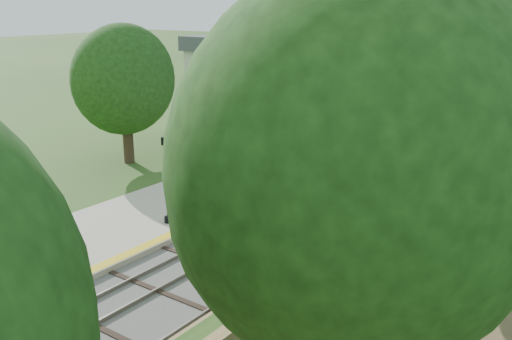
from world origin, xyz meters
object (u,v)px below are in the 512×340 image
Objects in this scene: train at (506,78)px; signal_platform at (3,195)px; station_building at (244,83)px; lamppost_far at (167,185)px; signal_farside at (436,147)px.

train is 16.44× the size of signal_platform.
lamppost_far is at bearing -62.39° from station_building.
signal_platform reaches higher than lamppost_far.
station_building is 22.75m from lamppost_far.
lamppost_far is 8.79m from signal_platform.
signal_farside reaches higher than lamppost_far.
station_building is 22.85m from signal_farside.
train is 24.48× the size of lamppost_far.
station_building is 1.47× the size of signal_farside.
train is at bearing 86.13° from lamppost_far.
signal_platform is 20.13m from signal_farside.
station_building is 1.36× the size of signal_platform.
signal_platform is at bearing -68.82° from station_building.
signal_farside is at bearing 63.11° from signal_platform.
signal_platform is (11.10, -28.63, 0.19)m from station_building.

